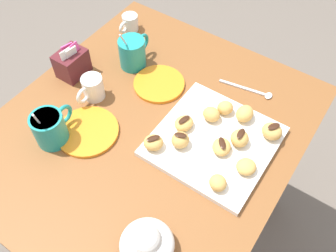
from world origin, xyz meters
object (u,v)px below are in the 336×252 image
pastry_plate_square (214,141)px  saucer_orange_right (159,84)px  beignet_1 (184,123)px  beignet_6 (245,114)px  beignet_0 (180,140)px  beignet_7 (153,143)px  dining_table (150,155)px  coffee_mug_teal_right (133,52)px  sugar_caddy (72,63)px  beignet_2 (218,183)px  beignet_8 (211,114)px  ice_cream_bowl (147,243)px  coffee_mug_teal_left (50,127)px  beignet_4 (246,167)px  beignet_5 (240,138)px  cream_pitcher_white (92,87)px  saucer_orange_left (88,131)px  beignet_9 (272,131)px  beignet_10 (222,147)px  chocolate_sauce_pitcher (130,22)px  beignet_3 (225,108)px

pastry_plate_square → saucer_orange_right: 0.26m
beignet_1 → beignet_6: size_ratio=0.99×
beignet_0 → beignet_1: bearing=23.7°
beignet_7 → beignet_6: bearing=-34.8°
dining_table → coffee_mug_teal_right: (0.18, 0.18, 0.19)m
sugar_caddy → beignet_2: size_ratio=2.40×
sugar_caddy → saucer_orange_right: sugar_caddy is taller
beignet_8 → ice_cream_bowl: bearing=-170.3°
coffee_mug_teal_left → beignet_2: (0.11, -0.43, -0.02)m
saucer_orange_right → beignet_4: bearing=-109.8°
saucer_orange_right → beignet_1: size_ratio=2.83×
coffee_mug_teal_right → beignet_0: size_ratio=3.05×
beignet_0 → beignet_5: (0.09, -0.12, -0.00)m
pastry_plate_square → coffee_mug_teal_left: (-0.23, 0.36, 0.04)m
beignet_6 → beignet_7: beignet_6 is taller
beignet_7 → beignet_8: (0.16, -0.08, 0.00)m
beignet_4 → beignet_5: (0.06, 0.05, 0.00)m
cream_pitcher_white → beignet_7: (-0.05, -0.25, -0.01)m
ice_cream_bowl → beignet_6: bearing=-1.1°
beignet_6 → saucer_orange_left: bearing=129.3°
saucer_orange_left → beignet_9: bearing=-58.3°
dining_table → cream_pitcher_white: size_ratio=8.41×
ice_cream_bowl → beignet_0: 0.28m
saucer_orange_left → beignet_2: 0.38m
saucer_orange_right → dining_table: bearing=-156.1°
beignet_6 → sugar_caddy: bearing=103.4°
cream_pitcher_white → sugar_caddy: 0.12m
beignet_1 → beignet_5: 0.15m
coffee_mug_teal_left → saucer_orange_right: (0.32, -0.12, -0.04)m
beignet_6 → pastry_plate_square: bearing=164.0°
dining_table → beignet_7: bearing=-131.1°
beignet_6 → beignet_10: bearing=180.0°
beignet_2 → beignet_1: bearing=57.3°
cream_pitcher_white → chocolate_sauce_pitcher: cream_pitcher_white is taller
beignet_0 → beignet_9: same height
chocolate_sauce_pitcher → beignet_2: 0.65m
cream_pitcher_white → beignet_4: size_ratio=2.11×
cream_pitcher_white → beignet_8: cream_pitcher_white is taller
beignet_4 → beignet_8: beignet_8 is taller
coffee_mug_teal_left → beignet_10: 0.44m
beignet_3 → beignet_9: 0.14m
beignet_10 → beignet_2: bearing=-155.5°
saucer_orange_right → beignet_4: beignet_4 is taller
pastry_plate_square → ice_cream_bowl: 0.33m
pastry_plate_square → beignet_3: size_ratio=6.84×
coffee_mug_teal_left → beignet_8: size_ratio=2.97×
beignet_0 → beignet_5: bearing=-53.4°
ice_cream_bowl → beignet_6: ice_cream_bowl is taller
chocolate_sauce_pitcher → beignet_3: size_ratio=2.13×
ice_cream_bowl → beignet_3: (0.42, 0.05, -0.00)m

